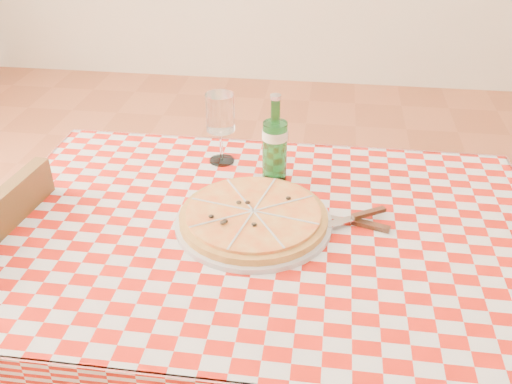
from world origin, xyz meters
TOP-DOWN VIEW (x-y plane):
  - dining_table at (0.00, 0.00)m, footprint 1.20×0.80m
  - tablecloth at (0.00, 0.00)m, footprint 1.30×0.90m
  - pizza_plate at (-0.02, 0.01)m, footprint 0.44×0.44m
  - water_bottle at (0.01, 0.23)m, footprint 0.07×0.07m
  - wine_glass at (-0.15, 0.31)m, footprint 0.10×0.10m
  - cutlery at (0.21, 0.05)m, footprint 0.26×0.23m

SIDE VIEW (x-z plane):
  - dining_table at x=0.00m, z-range 0.28..1.03m
  - tablecloth at x=0.00m, z-range 0.75..0.76m
  - cutlery at x=0.21m, z-range 0.76..0.78m
  - pizza_plate at x=-0.02m, z-range 0.76..0.81m
  - wine_glass at x=-0.15m, z-range 0.76..0.96m
  - water_bottle at x=0.01m, z-range 0.76..1.00m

